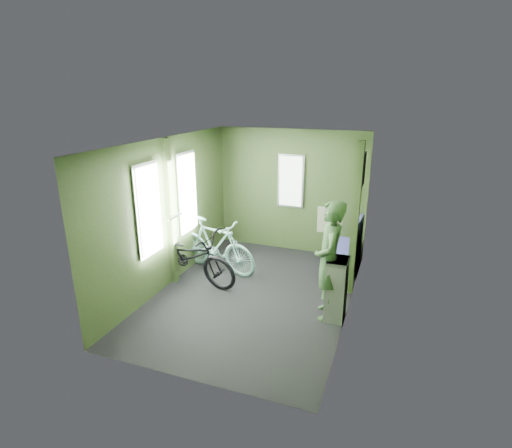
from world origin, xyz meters
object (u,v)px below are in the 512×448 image
at_px(bicycle_mint, 216,271).
at_px(waste_box, 336,289).
at_px(bicycle_black, 190,282).
at_px(passenger, 329,260).
at_px(bench_seat, 345,254).

bearing_deg(bicycle_mint, waste_box, -96.31).
distance_m(bicycle_black, passenger, 2.41).
bearing_deg(passenger, bench_seat, 166.09).
height_order(waste_box, bench_seat, bench_seat).
relative_size(bicycle_mint, bench_seat, 1.78).
xyz_separation_m(bicycle_mint, passenger, (2.03, -0.76, 0.82)).
relative_size(bicycle_mint, waste_box, 1.84).
relative_size(bicycle_mint, passenger, 0.97).
relative_size(passenger, waste_box, 1.89).
relative_size(waste_box, bench_seat, 0.97).
distance_m(passenger, waste_box, 0.41).
distance_m(waste_box, bench_seat, 1.69).
height_order(passenger, waste_box, passenger).
xyz_separation_m(bicycle_black, bench_seat, (2.26, 1.40, 0.26)).
xyz_separation_m(passenger, bench_seat, (0.01, 1.65, -0.55)).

